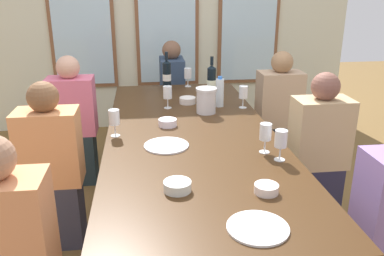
% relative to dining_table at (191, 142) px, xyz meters
% --- Properties ---
extents(ground_plane, '(12.00, 12.00, 0.00)m').
position_rel_dining_table_xyz_m(ground_plane, '(0.00, 0.00, -0.68)').
color(ground_plane, brown).
extents(back_wall_with_windows, '(4.28, 0.10, 2.90)m').
position_rel_dining_table_xyz_m(back_wall_with_windows, '(0.00, 2.32, 0.77)').
color(back_wall_with_windows, beige).
rests_on(back_wall_with_windows, ground).
extents(dining_table, '(1.08, 2.64, 0.74)m').
position_rel_dining_table_xyz_m(dining_table, '(0.00, 0.00, 0.00)').
color(dining_table, '#3D2511').
rests_on(dining_table, ground).
extents(white_plate_0, '(0.27, 0.27, 0.01)m').
position_rel_dining_table_xyz_m(white_plate_0, '(-0.17, -0.20, 0.06)').
color(white_plate_0, white).
rests_on(white_plate_0, dining_table).
extents(white_plate_1, '(0.25, 0.25, 0.01)m').
position_rel_dining_table_xyz_m(white_plate_1, '(0.13, -1.11, 0.06)').
color(white_plate_1, white).
rests_on(white_plate_1, dining_table).
extents(metal_pitcher, '(0.16, 0.16, 0.19)m').
position_rel_dining_table_xyz_m(metal_pitcher, '(0.16, 0.42, 0.16)').
color(metal_pitcher, silver).
rests_on(metal_pitcher, dining_table).
extents(wine_bottle_0, '(0.08, 0.08, 0.34)m').
position_rel_dining_table_xyz_m(wine_bottle_0, '(-0.08, 1.18, 0.19)').
color(wine_bottle_0, black).
rests_on(wine_bottle_0, dining_table).
extents(wine_bottle_1, '(0.08, 0.08, 0.34)m').
position_rel_dining_table_xyz_m(wine_bottle_1, '(0.28, 0.90, 0.19)').
color(wine_bottle_1, black).
rests_on(wine_bottle_1, dining_table).
extents(tasting_bowl_0, '(0.11, 0.11, 0.04)m').
position_rel_dining_table_xyz_m(tasting_bowl_0, '(0.25, -0.83, 0.08)').
color(tasting_bowl_0, white).
rests_on(tasting_bowl_0, dining_table).
extents(tasting_bowl_1, '(0.13, 0.13, 0.05)m').
position_rel_dining_table_xyz_m(tasting_bowl_1, '(0.05, 0.68, 0.08)').
color(tasting_bowl_1, silver).
rests_on(tasting_bowl_1, dining_table).
extents(tasting_bowl_2, '(0.12, 0.12, 0.05)m').
position_rel_dining_table_xyz_m(tasting_bowl_2, '(-0.14, 0.16, 0.08)').
color(tasting_bowl_2, white).
rests_on(tasting_bowl_2, dining_table).
extents(tasting_bowl_3, '(0.13, 0.13, 0.05)m').
position_rel_dining_table_xyz_m(tasting_bowl_3, '(-0.16, -0.76, 0.08)').
color(tasting_bowl_3, white).
rests_on(tasting_bowl_3, dining_table).
extents(water_bottle, '(0.06, 0.06, 0.24)m').
position_rel_dining_table_xyz_m(water_bottle, '(0.29, 0.57, 0.17)').
color(water_bottle, white).
rests_on(water_bottle, dining_table).
extents(wine_glass_0, '(0.07, 0.07, 0.17)m').
position_rel_dining_table_xyz_m(wine_glass_0, '(-0.11, 0.57, 0.18)').
color(wine_glass_0, white).
rests_on(wine_glass_0, dining_table).
extents(wine_glass_1, '(0.07, 0.07, 0.17)m').
position_rel_dining_table_xyz_m(wine_glass_1, '(0.38, -0.36, 0.18)').
color(wine_glass_1, white).
rests_on(wine_glass_1, dining_table).
extents(wine_glass_2, '(0.07, 0.07, 0.17)m').
position_rel_dining_table_xyz_m(wine_glass_2, '(0.43, -0.48, 0.18)').
color(wine_glass_2, white).
rests_on(wine_glass_2, dining_table).
extents(wine_glass_3, '(0.07, 0.07, 0.17)m').
position_rel_dining_table_xyz_m(wine_glass_3, '(0.12, 1.24, 0.18)').
color(wine_glass_3, white).
rests_on(wine_glass_3, dining_table).
extents(wine_glass_4, '(0.07, 0.07, 0.17)m').
position_rel_dining_table_xyz_m(wine_glass_4, '(0.47, 0.51, 0.18)').
color(wine_glass_4, white).
rests_on(wine_glass_4, dining_table).
extents(wine_glass_5, '(0.07, 0.07, 0.17)m').
position_rel_dining_table_xyz_m(wine_glass_5, '(-0.48, 0.01, 0.18)').
color(wine_glass_5, white).
rests_on(wine_glass_5, dining_table).
extents(seated_person_0, '(0.38, 0.24, 1.11)m').
position_rel_dining_table_xyz_m(seated_person_0, '(-0.90, 0.89, -0.15)').
color(seated_person_0, '#213036').
rests_on(seated_person_0, ground).
extents(seated_person_1, '(0.38, 0.24, 1.11)m').
position_rel_dining_table_xyz_m(seated_person_1, '(0.90, 0.90, -0.15)').
color(seated_person_1, '#242B33').
rests_on(seated_person_1, ground).
extents(seated_person_2, '(0.38, 0.24, 1.11)m').
position_rel_dining_table_xyz_m(seated_person_2, '(-0.90, -0.01, -0.15)').
color(seated_person_2, '#333343').
rests_on(seated_person_2, ground).
extents(seated_person_3, '(0.38, 0.24, 1.11)m').
position_rel_dining_table_xyz_m(seated_person_3, '(0.90, 0.03, -0.15)').
color(seated_person_3, '#27253B').
rests_on(seated_person_3, ground).
extents(seated_person_6, '(0.24, 0.38, 1.11)m').
position_rel_dining_table_xyz_m(seated_person_6, '(0.00, 1.67, -0.15)').
color(seated_person_6, '#2A332C').
rests_on(seated_person_6, ground).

